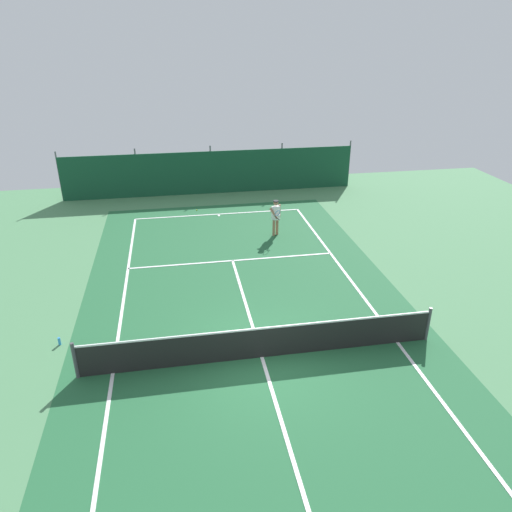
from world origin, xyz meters
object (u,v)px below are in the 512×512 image
at_px(tennis_net, 262,342).
at_px(tennis_player, 276,215).
at_px(water_bottle, 59,341).
at_px(tennis_ball_near_player, 197,210).

distance_m(tennis_net, tennis_player, 9.03).
distance_m(tennis_player, water_bottle, 10.75).
xyz_separation_m(tennis_net, tennis_ball_near_player, (-1.05, 12.65, -0.48)).
bearing_deg(tennis_ball_near_player, water_bottle, -113.21).
bearing_deg(tennis_ball_near_player, tennis_net, -85.27).
bearing_deg(tennis_net, tennis_ball_near_player, 94.73).
bearing_deg(tennis_player, water_bottle, 12.01).
xyz_separation_m(tennis_player, water_bottle, (-8.04, -7.10, -0.84)).
height_order(tennis_net, water_bottle, tennis_net).
xyz_separation_m(tennis_player, tennis_ball_near_player, (-3.31, 3.92, -0.93)).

